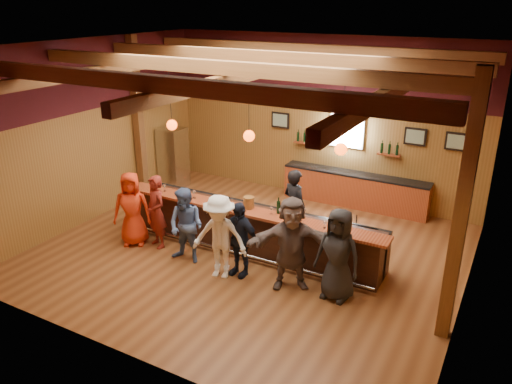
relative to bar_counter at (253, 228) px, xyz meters
The scene contains 27 objects.
room 2.69m from the bar_counter, 100.24° to the right, with size 9.04×9.00×4.52m.
bar_counter is the anchor object (origin of this frame).
back_bar_cabinet 3.76m from the bar_counter, 71.66° to the left, with size 4.00×0.52×0.95m.
window 4.17m from the bar_counter, 78.34° to the left, with size 0.95×0.09×0.95m.
framed_pictures 4.42m from the bar_counter, 66.46° to the left, with size 5.35×0.05×0.45m.
wine_shelves 3.97m from the bar_counter, 78.14° to the left, with size 3.00×0.18×0.30m.
pendant_lights 2.19m from the bar_counter, 96.37° to the right, with size 4.24×0.24×1.37m.
stainless_fridge 4.81m from the bar_counter, 149.24° to the left, with size 0.70×0.70×1.80m, color silver.
customer_orange 2.82m from the bar_counter, 157.42° to the right, with size 0.85×0.56×1.75m, color red.
customer_redvest 2.23m from the bar_counter, 155.79° to the right, with size 0.62×0.41×1.70m, color maroon.
customer_denim 1.56m from the bar_counter, 130.70° to the right, with size 0.81×0.63×1.67m, color #4C6599.
customer_white 1.41m from the bar_counter, 90.96° to the right, with size 1.15×0.66×1.79m, color white.
customer_navy 1.16m from the bar_counter, 75.95° to the right, with size 0.94×0.39×1.61m, color black.
customer_brown 1.78m from the bar_counter, 35.81° to the right, with size 1.76×0.56×1.90m, color #665551.
customer_dark 2.54m from the bar_counter, 22.17° to the right, with size 0.89×0.58×1.82m, color black.
bartender 1.08m from the bar_counter, 49.44° to the left, with size 0.66×0.43×1.80m, color black.
ice_bucket 0.75m from the bar_counter, 88.04° to the right, with size 0.23×0.23×0.25m, color brown.
bottle_a 1.03m from the bar_counter, 13.64° to the right, with size 0.08×0.08×0.36m.
bottle_b 1.33m from the bar_counter, 13.67° to the right, with size 0.08×0.08×0.39m.
glass_a 2.59m from the bar_counter, behind, with size 0.07×0.07×0.16m.
glass_b 2.36m from the bar_counter, behind, with size 0.08×0.08×0.17m.
glass_c 1.58m from the bar_counter, 166.94° to the right, with size 0.08×0.08×0.19m.
glass_d 1.15m from the bar_counter, 155.44° to the right, with size 0.09×0.09×0.19m.
glass_e 1.02m from the bar_counter, 157.88° to the right, with size 0.09×0.09×0.20m.
glass_f 0.96m from the bar_counter, 25.60° to the right, with size 0.07×0.07×0.17m.
glass_g 1.48m from the bar_counter, 13.16° to the right, with size 0.08×0.08×0.18m.
glass_h 1.99m from the bar_counter, 11.57° to the right, with size 0.07×0.07×0.16m.
Camera 1 is at (4.96, -8.74, 5.37)m, focal length 35.00 mm.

